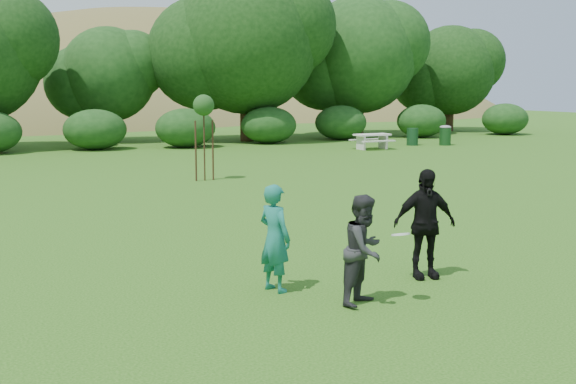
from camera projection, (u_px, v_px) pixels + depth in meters
name	position (u px, v px, depth m)	size (l,w,h in m)	color
ground	(372.00, 284.00, 11.59)	(120.00, 120.00, 0.00)	#19470C
player_teal	(275.00, 238.00, 11.11)	(0.61, 0.40, 1.68)	#176A5E
player_grey	(364.00, 250.00, 10.46)	(0.79, 0.61, 1.62)	#29292C
player_black	(424.00, 224.00, 11.86)	(1.07, 0.44, 1.82)	black
trash_can_near	(412.00, 137.00, 37.81)	(0.60, 0.60, 0.90)	#153A1E
frisbee	(401.00, 234.00, 10.37)	(0.27, 0.27, 0.08)	white
sapling	(204.00, 108.00, 23.71)	(0.70, 0.70, 2.85)	#352114
picnic_table	(372.00, 139.00, 35.51)	(1.80, 1.48, 0.76)	silver
trash_can_lidded	(445.00, 135.00, 37.85)	(0.60, 0.60, 1.05)	#163C19
tree_row	(122.00, 51.00, 37.63)	(53.92, 10.38, 9.62)	#3A2616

